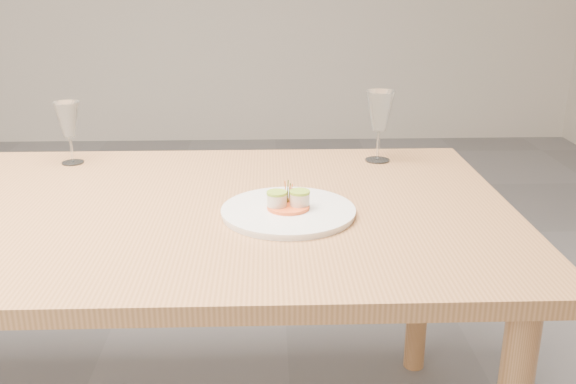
{
  "coord_description": "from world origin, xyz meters",
  "views": [
    {
      "loc": [
        0.6,
        -1.48,
        1.3
      ],
      "look_at": [
        0.65,
        -0.05,
        0.8
      ],
      "focal_mm": 40.0,
      "sensor_mm": 36.0,
      "label": 1
    }
  ],
  "objects_px": {
    "wine_glass_2": "(68,121)",
    "wine_glass_3": "(380,112)",
    "dining_table": "(24,233)",
    "dinner_plate": "(288,210)"
  },
  "relations": [
    {
      "from": "wine_glass_2",
      "to": "wine_glass_3",
      "type": "bearing_deg",
      "value": -0.33
    },
    {
      "from": "wine_glass_2",
      "to": "wine_glass_3",
      "type": "distance_m",
      "value": 0.91
    },
    {
      "from": "dining_table",
      "to": "wine_glass_3",
      "type": "xyz_separation_m",
      "value": [
        0.93,
        0.37,
        0.22
      ]
    },
    {
      "from": "wine_glass_3",
      "to": "dining_table",
      "type": "bearing_deg",
      "value": -158.56
    },
    {
      "from": "wine_glass_2",
      "to": "wine_glass_3",
      "type": "height_order",
      "value": "wine_glass_3"
    },
    {
      "from": "dining_table",
      "to": "wine_glass_2",
      "type": "xyz_separation_m",
      "value": [
        0.02,
        0.37,
        0.2
      ]
    },
    {
      "from": "dining_table",
      "to": "wine_glass_2",
      "type": "bearing_deg",
      "value": 86.53
    },
    {
      "from": "dining_table",
      "to": "wine_glass_2",
      "type": "relative_size",
      "value": 13.03
    },
    {
      "from": "wine_glass_2",
      "to": "wine_glass_3",
      "type": "relative_size",
      "value": 0.87
    },
    {
      "from": "dining_table",
      "to": "dinner_plate",
      "type": "height_order",
      "value": "dinner_plate"
    }
  ]
}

